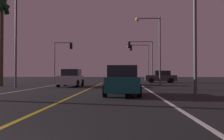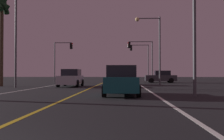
{
  "view_description": "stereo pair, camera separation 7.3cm",
  "coord_description": "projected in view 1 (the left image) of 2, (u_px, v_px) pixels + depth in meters",
  "views": [
    {
      "loc": [
        2.75,
        -2.86,
        1.23
      ],
      "look_at": [
        1.43,
        27.98,
        1.73
      ],
      "focal_mm": 39.53,
      "sensor_mm": 36.0,
      "label": 1
    },
    {
      "loc": [
        2.82,
        -2.86,
        1.23
      ],
      "look_at": [
        1.43,
        27.98,
        1.73
      ],
      "focal_mm": 39.53,
      "sensor_mm": 36.0,
      "label": 2
    }
  ],
  "objects": [
    {
      "name": "street_lamp_right_far",
      "position": [
        154.0,
        41.0,
        26.4
      ],
      "size": [
        2.71,
        0.44,
        7.36
      ],
      "rotation": [
        0.0,
        0.0,
        3.14
      ],
      "color": "#4C4C51",
      "rests_on": "ground"
    },
    {
      "name": "traffic_light_far_right",
      "position": [
        140.0,
        54.0,
        39.85
      ],
      "size": [
        3.06,
        0.36,
        5.96
      ],
      "rotation": [
        0.0,
        0.0,
        3.14
      ],
      "color": "#4C4C51",
      "rests_on": "ground"
    },
    {
      "name": "car_ahead_far",
      "position": [
        116.0,
        78.0,
        27.61
      ],
      "size": [
        2.02,
        4.3,
        1.7
      ],
      "rotation": [
        0.0,
        0.0,
        1.57
      ],
      "color": "black",
      "rests_on": "ground"
    },
    {
      "name": "street_lamp_left_mid",
      "position": [
        23.0,
        27.0,
        21.93
      ],
      "size": [
        2.75,
        0.44,
        8.58
      ],
      "color": "#4C4C51",
      "rests_on": "ground"
    },
    {
      "name": "lane_edge_left",
      "position": [
        5.0,
        93.0,
        15.7
      ],
      "size": [
        0.16,
        37.1,
        0.01
      ],
      "primitive_type": "cube",
      "color": "silver",
      "rests_on": "ground"
    },
    {
      "name": "lane_center_divider",
      "position": [
        79.0,
        93.0,
        15.49
      ],
      "size": [
        0.16,
        37.1,
        0.01
      ],
      "primitive_type": "cube",
      "color": "gold",
      "rests_on": "ground"
    },
    {
      "name": "car_lead_same_lane",
      "position": [
        122.0,
        81.0,
        14.2
      ],
      "size": [
        2.02,
        4.3,
        1.7
      ],
      "rotation": [
        0.0,
        0.0,
        1.57
      ],
      "color": "black",
      "rests_on": "ground"
    },
    {
      "name": "traffic_light_near_right",
      "position": [
        141.0,
        52.0,
        34.37
      ],
      "size": [
        3.49,
        0.36,
        5.79
      ],
      "rotation": [
        0.0,
        0.0,
        3.14
      ],
      "color": "#4C4C51",
      "rests_on": "ground"
    },
    {
      "name": "street_lamp_right_near",
      "position": [
        185.0,
        9.0,
        13.6
      ],
      "size": [
        2.26,
        0.44,
        7.56
      ],
      "rotation": [
        0.0,
        0.0,
        3.14
      ],
      "color": "#4C4C51",
      "rests_on": "ground"
    },
    {
      "name": "lane_edge_right",
      "position": [
        154.0,
        94.0,
        15.29
      ],
      "size": [
        0.16,
        37.1,
        0.01
      ],
      "primitive_type": "cube",
      "color": "silver",
      "rests_on": "ground"
    },
    {
      "name": "car_oncoming",
      "position": [
        71.0,
        78.0,
        24.06
      ],
      "size": [
        2.02,
        4.3,
        1.7
      ],
      "rotation": [
        0.0,
        0.0,
        -1.57
      ],
      "color": "black",
      "rests_on": "ground"
    },
    {
      "name": "palm_tree_left_mid",
      "position": [
        2.0,
        12.0,
        24.6
      ],
      "size": [
        2.01,
        2.22,
        9.37
      ],
      "color": "#473826",
      "rests_on": "ground"
    },
    {
      "name": "traffic_light_near_left",
      "position": [
        63.0,
        53.0,
        34.84
      ],
      "size": [
        2.66,
        0.36,
        5.71
      ],
      "color": "#4C4C51",
      "rests_on": "ground"
    },
    {
      "name": "car_crossing_side",
      "position": [
        161.0,
        77.0,
        34.73
      ],
      "size": [
        4.3,
        2.02,
        1.7
      ],
      "rotation": [
        0.0,
        0.0,
        3.14
      ],
      "color": "black",
      "rests_on": "ground"
    }
  ]
}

